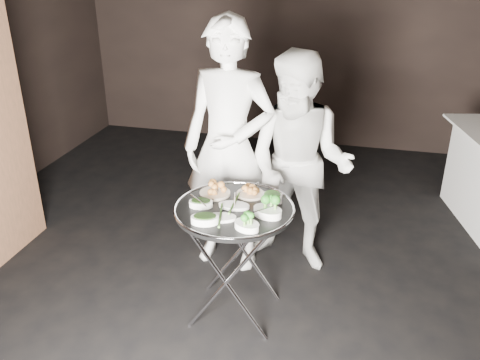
% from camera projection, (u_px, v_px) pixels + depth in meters
% --- Properties ---
extents(floor, '(6.00, 7.00, 0.05)m').
position_uv_depth(floor, '(267.00, 319.00, 3.51)').
color(floor, black).
rests_on(floor, ground).
extents(wall_back, '(6.00, 0.05, 3.00)m').
position_uv_depth(wall_back, '(328.00, 23.00, 5.98)').
color(wall_back, black).
rests_on(wall_back, floor).
extents(tray_stand, '(0.55, 0.47, 0.81)m').
position_uv_depth(tray_stand, '(235.00, 257.00, 3.36)').
color(tray_stand, silver).
rests_on(tray_stand, floor).
extents(serving_tray, '(0.77, 0.77, 0.04)m').
position_uv_depth(serving_tray, '(234.00, 209.00, 3.21)').
color(serving_tray, black).
rests_on(serving_tray, tray_stand).
extents(potato_plate_a, '(0.20, 0.20, 0.07)m').
position_uv_depth(potato_plate_a, '(215.00, 190.00, 3.36)').
color(potato_plate_a, beige).
rests_on(potato_plate_a, serving_tray).
extents(potato_plate_b, '(0.19, 0.19, 0.07)m').
position_uv_depth(potato_plate_b, '(250.00, 191.00, 3.35)').
color(potato_plate_b, beige).
rests_on(potato_plate_b, serving_tray).
extents(greens_bowl, '(0.13, 0.13, 0.08)m').
position_uv_depth(greens_bowl, '(272.00, 197.00, 3.27)').
color(greens_bowl, silver).
rests_on(greens_bowl, serving_tray).
extents(asparagus_plate_a, '(0.20, 0.12, 0.04)m').
position_uv_depth(asparagus_plate_a, '(234.00, 205.00, 3.20)').
color(asparagus_plate_a, silver).
rests_on(asparagus_plate_a, serving_tray).
extents(asparagus_plate_b, '(0.21, 0.14, 0.04)m').
position_uv_depth(asparagus_plate_b, '(220.00, 217.00, 3.06)').
color(asparagus_plate_b, silver).
rests_on(asparagus_plate_b, serving_tray).
extents(spinach_bowl_a, '(0.17, 0.12, 0.06)m').
position_uv_depth(spinach_bowl_a, '(201.00, 203.00, 3.21)').
color(spinach_bowl_a, silver).
rests_on(spinach_bowl_a, serving_tray).
extents(spinach_bowl_b, '(0.19, 0.15, 0.07)m').
position_uv_depth(spinach_bowl_b, '(205.00, 218.00, 3.01)').
color(spinach_bowl_b, silver).
rests_on(spinach_bowl_b, serving_tray).
extents(broccoli_bowl_a, '(0.22, 0.19, 0.08)m').
position_uv_depth(broccoli_bowl_a, '(268.00, 210.00, 3.10)').
color(broccoli_bowl_a, silver).
rests_on(broccoli_bowl_a, serving_tray).
extents(broccoli_bowl_b, '(0.19, 0.17, 0.07)m').
position_uv_depth(broccoli_bowl_b, '(247.00, 224.00, 2.95)').
color(broccoli_bowl_b, silver).
rests_on(broccoli_bowl_b, serving_tray).
extents(serving_utensils, '(0.59, 0.42, 0.01)m').
position_uv_depth(serving_utensils, '(239.00, 196.00, 3.24)').
color(serving_utensils, silver).
rests_on(serving_utensils, serving_tray).
extents(waiter_left, '(0.74, 0.53, 1.93)m').
position_uv_depth(waiter_left, '(229.00, 149.00, 3.76)').
color(waiter_left, white).
rests_on(waiter_left, floor).
extents(waiter_right, '(0.92, 0.77, 1.69)m').
position_uv_depth(waiter_right, '(299.00, 165.00, 3.76)').
color(waiter_right, white).
rests_on(waiter_right, floor).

